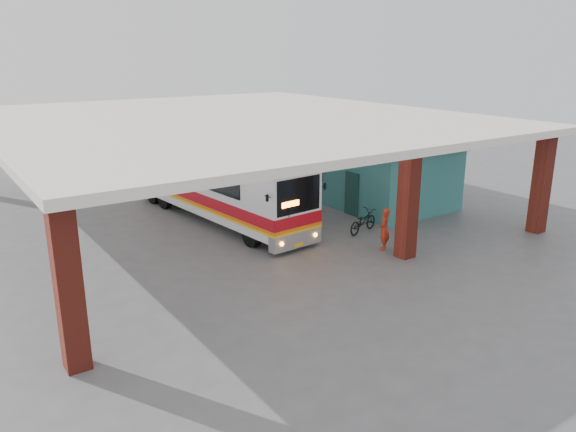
% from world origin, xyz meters
% --- Properties ---
extents(ground, '(90.00, 90.00, 0.00)m').
position_xyz_m(ground, '(0.00, 0.00, 0.00)').
color(ground, '#515154').
rests_on(ground, ground).
extents(brick_columns, '(20.10, 21.60, 4.35)m').
position_xyz_m(brick_columns, '(1.43, 5.00, 2.17)').
color(brick_columns, maroon).
rests_on(brick_columns, ground).
extents(canopy_roof, '(21.00, 23.00, 0.30)m').
position_xyz_m(canopy_roof, '(0.50, 6.50, 4.50)').
color(canopy_roof, silver).
rests_on(canopy_roof, brick_columns).
extents(shop_building, '(5.20, 8.20, 3.11)m').
position_xyz_m(shop_building, '(7.49, 4.00, 1.56)').
color(shop_building, teal).
rests_on(shop_building, ground).
extents(coach_bus, '(3.49, 11.74, 3.37)m').
position_xyz_m(coach_bus, '(-0.65, 5.36, 1.68)').
color(coach_bus, white).
rests_on(coach_bus, ground).
extents(motorcycle, '(2.00, 1.15, 0.99)m').
position_xyz_m(motorcycle, '(3.66, 0.19, 0.50)').
color(motorcycle, black).
rests_on(motorcycle, ground).
extents(pedestrian, '(0.73, 0.71, 1.69)m').
position_xyz_m(pedestrian, '(2.88, -1.94, 0.85)').
color(pedestrian, red).
rests_on(pedestrian, ground).
extents(red_chair, '(0.48, 0.48, 0.88)m').
position_xyz_m(red_chair, '(4.84, 7.87, 0.40)').
color(red_chair, '#AE121A').
rests_on(red_chair, ground).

